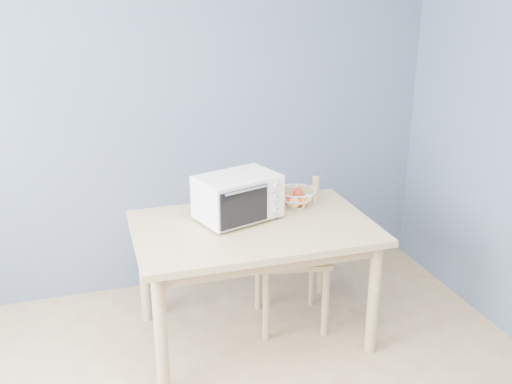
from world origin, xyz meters
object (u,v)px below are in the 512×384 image
object	(u,v)px
dining_table	(254,240)
toaster_oven	(235,197)
dining_chair	(290,255)
fruit_basket	(296,198)

from	to	relation	value
dining_table	toaster_oven	world-z (taller)	toaster_oven
dining_table	dining_chair	bearing A→B (deg)	24.00
toaster_oven	fruit_basket	size ratio (longest dim) A/B	1.73
dining_table	dining_chair	distance (m)	0.36
toaster_oven	fruit_basket	xyz separation A→B (m)	(0.43, 0.10, -0.08)
dining_table	fruit_basket	distance (m)	0.43
fruit_basket	dining_chair	world-z (taller)	dining_chair
dining_table	toaster_oven	xyz separation A→B (m)	(-0.08, 0.10, 0.25)
fruit_basket	dining_chair	size ratio (longest dim) A/B	0.34
dining_chair	fruit_basket	bearing A→B (deg)	59.79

